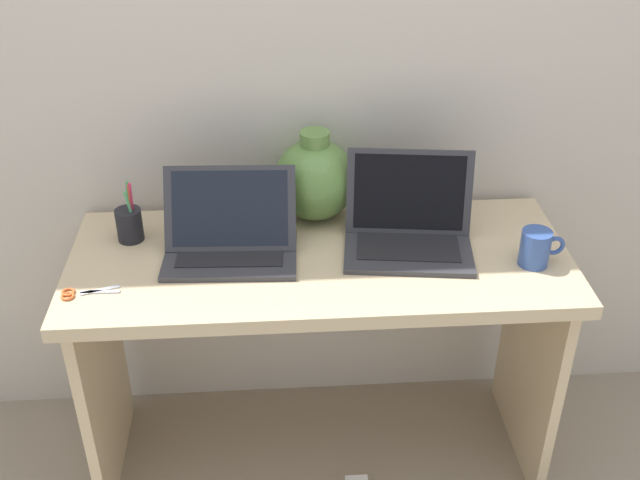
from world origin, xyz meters
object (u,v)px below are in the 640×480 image
Objects in this scene: pen_cup at (130,224)px; coffee_mug at (536,248)px; laptop_right at (408,222)px; laptop_left at (230,233)px; scissors at (80,293)px; green_vase at (315,179)px.

coffee_mug is at bearing -10.36° from pen_cup.
laptop_right is 2.07× the size of pen_cup.
laptop_left is 0.82m from coffee_mug.
pen_cup is (-0.77, 0.07, -0.02)m from laptop_right.
laptop_left is at bearing 24.72° from scissors.
green_vase is 2.23× the size of coffee_mug.
green_vase is at bearing 37.58° from laptop_left.
coffee_mug is 0.66× the size of pen_cup.
green_vase reaches higher than pen_cup.
laptop_right is 3.13× the size of coffee_mug.
green_vase is 1.47× the size of pen_cup.
pen_cup is (-0.53, -0.10, -0.07)m from green_vase.
scissors is at bearing -110.07° from pen_cup.
laptop_left is 0.49m from laptop_right.
coffee_mug is (0.32, -0.13, -0.02)m from laptop_right.
coffee_mug is at bearing -22.03° from laptop_right.
laptop_right is at bearing 157.97° from coffee_mug.
laptop_right is at bearing -5.19° from pen_cup.
pen_cup is (-0.28, 0.09, -0.01)m from laptop_left.
laptop_right is 0.89m from scissors.
coffee_mug is at bearing -8.06° from laptop_left.
laptop_left is 2.02× the size of pen_cup.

